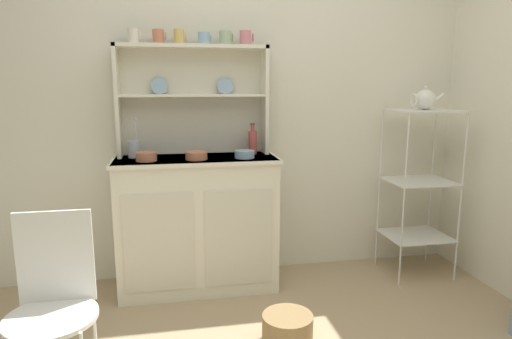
{
  "coord_description": "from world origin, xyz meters",
  "views": [
    {
      "loc": [
        -0.5,
        -1.5,
        1.36
      ],
      "look_at": [
        0.0,
        1.12,
        0.85
      ],
      "focal_mm": 31.24,
      "sensor_mm": 36.0,
      "label": 1
    }
  ],
  "objects_px": {
    "wire_chair": "(53,295)",
    "bowl_mixing_large": "(146,157)",
    "jam_bottle": "(253,142)",
    "porcelain_teapot": "(425,100)",
    "floor_basket": "(288,329)",
    "bakers_rack": "(420,175)",
    "cup_cream_0": "(134,36)",
    "hutch_cabinet": "(198,222)",
    "utensil_jar": "(134,149)",
    "hutch_shelf_unit": "(193,92)"
  },
  "relations": [
    {
      "from": "wire_chair",
      "to": "bowl_mixing_large",
      "type": "xyz_separation_m",
      "value": [
        0.34,
        1.0,
        0.4
      ]
    },
    {
      "from": "jam_bottle",
      "to": "porcelain_teapot",
      "type": "xyz_separation_m",
      "value": [
        1.17,
        -0.15,
        0.28
      ]
    },
    {
      "from": "floor_basket",
      "to": "bowl_mixing_large",
      "type": "xyz_separation_m",
      "value": [
        -0.73,
        0.71,
        0.84
      ]
    },
    {
      "from": "bakers_rack",
      "to": "floor_basket",
      "type": "relative_size",
      "value": 4.39
    },
    {
      "from": "floor_basket",
      "to": "cup_cream_0",
      "type": "height_order",
      "value": "cup_cream_0"
    },
    {
      "from": "bakers_rack",
      "to": "wire_chair",
      "type": "xyz_separation_m",
      "value": [
        -2.21,
        -1.01,
        -0.21
      ]
    },
    {
      "from": "bakers_rack",
      "to": "cup_cream_0",
      "type": "bearing_deg",
      "value": 174.52
    },
    {
      "from": "hutch_cabinet",
      "to": "utensil_jar",
      "type": "bearing_deg",
      "value": 168.75
    },
    {
      "from": "wire_chair",
      "to": "cup_cream_0",
      "type": "distance_m",
      "value": 1.67
    },
    {
      "from": "floor_basket",
      "to": "bowl_mixing_large",
      "type": "bearing_deg",
      "value": 135.6
    },
    {
      "from": "bowl_mixing_large",
      "to": "porcelain_teapot",
      "type": "xyz_separation_m",
      "value": [
        1.87,
        0.01,
        0.34
      ]
    },
    {
      "from": "bakers_rack",
      "to": "jam_bottle",
      "type": "relative_size",
      "value": 5.66
    },
    {
      "from": "floor_basket",
      "to": "porcelain_teapot",
      "type": "height_order",
      "value": "porcelain_teapot"
    },
    {
      "from": "floor_basket",
      "to": "jam_bottle",
      "type": "xyz_separation_m",
      "value": [
        -0.03,
        0.87,
        0.9
      ]
    },
    {
      "from": "bakers_rack",
      "to": "floor_basket",
      "type": "distance_m",
      "value": 1.5
    },
    {
      "from": "hutch_shelf_unit",
      "to": "bowl_mixing_large",
      "type": "bearing_deg",
      "value": -142.37
    },
    {
      "from": "bakers_rack",
      "to": "floor_basket",
      "type": "xyz_separation_m",
      "value": [
        -1.15,
        -0.72,
        -0.65
      ]
    },
    {
      "from": "hutch_cabinet",
      "to": "hutch_shelf_unit",
      "type": "bearing_deg",
      "value": 90.0
    },
    {
      "from": "utensil_jar",
      "to": "bowl_mixing_large",
      "type": "bearing_deg",
      "value": -61.61
    },
    {
      "from": "cup_cream_0",
      "to": "wire_chair",
      "type": "bearing_deg",
      "value": -103.37
    },
    {
      "from": "utensil_jar",
      "to": "porcelain_teapot",
      "type": "height_order",
      "value": "porcelain_teapot"
    },
    {
      "from": "wire_chair",
      "to": "cup_cream_0",
      "type": "height_order",
      "value": "cup_cream_0"
    },
    {
      "from": "hutch_shelf_unit",
      "to": "porcelain_teapot",
      "type": "height_order",
      "value": "hutch_shelf_unit"
    },
    {
      "from": "bakers_rack",
      "to": "utensil_jar",
      "type": "distance_m",
      "value": 1.97
    },
    {
      "from": "porcelain_teapot",
      "to": "utensil_jar",
      "type": "bearing_deg",
      "value": 175.91
    },
    {
      "from": "bakers_rack",
      "to": "jam_bottle",
      "type": "bearing_deg",
      "value": 172.79
    },
    {
      "from": "floor_basket",
      "to": "utensil_jar",
      "type": "bearing_deg",
      "value": 133.14
    },
    {
      "from": "bakers_rack",
      "to": "cup_cream_0",
      "type": "xyz_separation_m",
      "value": [
        -1.93,
        0.18,
        0.93
      ]
    },
    {
      "from": "hutch_shelf_unit",
      "to": "cup_cream_0",
      "type": "xyz_separation_m",
      "value": [
        -0.36,
        -0.04,
        0.35
      ]
    },
    {
      "from": "hutch_cabinet",
      "to": "wire_chair",
      "type": "bearing_deg",
      "value": -121.04
    },
    {
      "from": "hutch_cabinet",
      "to": "hutch_shelf_unit",
      "type": "height_order",
      "value": "hutch_shelf_unit"
    },
    {
      "from": "jam_bottle",
      "to": "hutch_cabinet",
      "type": "bearing_deg",
      "value": -167.53
    },
    {
      "from": "hutch_cabinet",
      "to": "porcelain_teapot",
      "type": "bearing_deg",
      "value": -2.28
    },
    {
      "from": "porcelain_teapot",
      "to": "jam_bottle",
      "type": "bearing_deg",
      "value": 172.78
    },
    {
      "from": "hutch_cabinet",
      "to": "bakers_rack",
      "type": "distance_m",
      "value": 1.59
    },
    {
      "from": "hutch_shelf_unit",
      "to": "jam_bottle",
      "type": "distance_m",
      "value": 0.52
    },
    {
      "from": "bowl_mixing_large",
      "to": "porcelain_teapot",
      "type": "bearing_deg",
      "value": 0.34
    },
    {
      "from": "floor_basket",
      "to": "jam_bottle",
      "type": "height_order",
      "value": "jam_bottle"
    },
    {
      "from": "hutch_shelf_unit",
      "to": "wire_chair",
      "type": "xyz_separation_m",
      "value": [
        -0.64,
        -1.24,
        -0.79
      ]
    },
    {
      "from": "hutch_cabinet",
      "to": "jam_bottle",
      "type": "xyz_separation_m",
      "value": [
        0.39,
        0.09,
        0.52
      ]
    },
    {
      "from": "hutch_shelf_unit",
      "to": "utensil_jar",
      "type": "height_order",
      "value": "hutch_shelf_unit"
    },
    {
      "from": "bakers_rack",
      "to": "porcelain_teapot",
      "type": "bearing_deg",
      "value": 180.0
    },
    {
      "from": "cup_cream_0",
      "to": "jam_bottle",
      "type": "bearing_deg",
      "value": -2.74
    },
    {
      "from": "bowl_mixing_large",
      "to": "jam_bottle",
      "type": "relative_size",
      "value": 0.61
    },
    {
      "from": "hutch_cabinet",
      "to": "utensil_jar",
      "type": "xyz_separation_m",
      "value": [
        -0.39,
        0.08,
        0.49
      ]
    },
    {
      "from": "hutch_cabinet",
      "to": "bowl_mixing_large",
      "type": "bearing_deg",
      "value": -166.61
    },
    {
      "from": "cup_cream_0",
      "to": "jam_bottle",
      "type": "height_order",
      "value": "cup_cream_0"
    },
    {
      "from": "bakers_rack",
      "to": "porcelain_teapot",
      "type": "xyz_separation_m",
      "value": [
        -0.0,
        0.0,
        0.53
      ]
    },
    {
      "from": "wire_chair",
      "to": "utensil_jar",
      "type": "xyz_separation_m",
      "value": [
        0.26,
        1.15,
        0.43
      ]
    },
    {
      "from": "floor_basket",
      "to": "cup_cream_0",
      "type": "bearing_deg",
      "value": 130.68
    }
  ]
}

